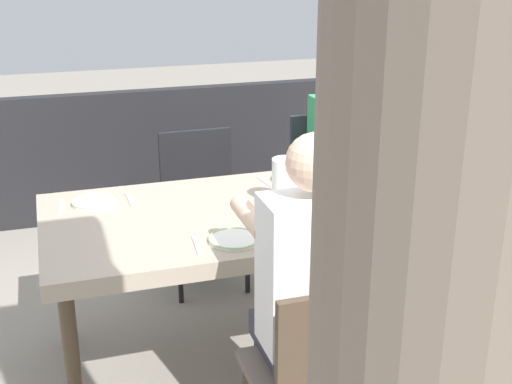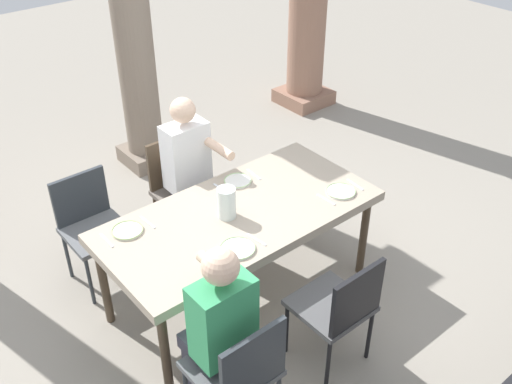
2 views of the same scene
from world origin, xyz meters
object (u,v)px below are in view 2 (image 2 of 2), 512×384
at_px(plate_1, 238,248).
at_px(plate_3, 341,191).
at_px(diner_woman_green, 217,328).
at_px(stone_column_centre, 132,25).
at_px(chair_west_south, 240,370).
at_px(chair_west_north, 91,222).
at_px(chair_mid_south, 340,306).
at_px(plate_2, 238,181).
at_px(dining_table, 240,220).
at_px(diner_man_white, 192,174).
at_px(chair_mid_north, 180,184).
at_px(water_pitcher, 227,204).
at_px(plate_0, 127,230).

xyz_separation_m(plate_1, plate_3, (0.96, 0.03, 0.00)).
bearing_deg(diner_woman_green, stone_column_centre, 67.48).
xyz_separation_m(chair_west_south, stone_column_centre, (1.17, 3.02, 0.89)).
relative_size(chair_west_north, chair_mid_south, 0.99).
distance_m(plate_1, plate_2, 0.78).
distance_m(dining_table, diner_man_white, 0.71).
distance_m(chair_mid_north, water_pitcher, 0.96).
distance_m(stone_column_centre, plate_1, 2.62).
xyz_separation_m(dining_table, diner_man_white, (0.09, 0.70, -0.00)).
bearing_deg(stone_column_centre, chair_west_north, -133.16).
bearing_deg(chair_mid_north, diner_man_white, -89.09).
distance_m(plate_1, plate_3, 0.96).
distance_m(plate_2, plate_3, 0.75).
distance_m(chair_mid_north, stone_column_centre, 1.59).
xyz_separation_m(plate_1, water_pitcher, (0.16, 0.32, 0.09)).
relative_size(plate_1, plate_3, 1.06).
distance_m(chair_west_north, chair_west_south, 1.77).
xyz_separation_m(plate_1, plate_2, (0.48, 0.61, 0.00)).
height_order(chair_west_north, plate_1, chair_west_north).
xyz_separation_m(stone_column_centre, plate_1, (-0.72, -2.44, -0.64)).
bearing_deg(chair_west_south, plate_0, 89.54).
bearing_deg(water_pitcher, diner_man_white, 75.23).
bearing_deg(water_pitcher, plate_1, -116.68).
relative_size(plate_2, water_pitcher, 0.93).
bearing_deg(dining_table, chair_mid_south, -84.57).
relative_size(chair_west_north, diner_man_white, 0.65).
bearing_deg(dining_table, water_pitcher, 168.92).
bearing_deg(diner_man_white, chair_west_south, -116.47).
xyz_separation_m(dining_table, stone_column_centre, (0.47, 2.13, 0.72)).
distance_m(chair_mid_south, stone_column_centre, 3.17).
relative_size(chair_mid_north, diner_man_white, 0.67).
relative_size(dining_table, stone_column_centre, 0.67).
xyz_separation_m(chair_west_north, plate_0, (0.01, -0.59, 0.27)).
height_order(diner_man_white, stone_column_centre, stone_column_centre).
distance_m(diner_woman_green, stone_column_centre, 3.14).
bearing_deg(chair_mid_north, dining_table, -95.42).
height_order(diner_woman_green, stone_column_centre, stone_column_centre).
height_order(stone_column_centre, plate_3, stone_column_centre).
height_order(chair_mid_south, water_pitcher, water_pitcher).
bearing_deg(chair_west_south, plate_2, 52.11).
distance_m(chair_mid_north, chair_mid_south, 1.77).
bearing_deg(diner_man_white, chair_mid_north, 90.91).
relative_size(chair_mid_south, stone_column_centre, 0.30).
height_order(plate_2, water_pitcher, water_pitcher).
height_order(chair_west_north, stone_column_centre, stone_column_centre).
distance_m(chair_west_south, stone_column_centre, 3.36).
relative_size(chair_west_south, plate_2, 4.39).
distance_m(chair_mid_south, plate_0, 1.44).
bearing_deg(diner_woman_green, chair_west_north, 90.11).
bearing_deg(chair_west_north, diner_woman_green, -89.89).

